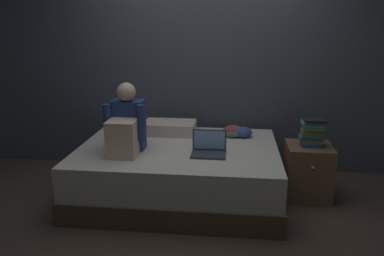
# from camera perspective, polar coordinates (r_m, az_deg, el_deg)

# --- Properties ---
(ground_plane) EXTENTS (8.00, 8.00, 0.00)m
(ground_plane) POSITION_cam_1_polar(r_m,az_deg,el_deg) (3.76, 0.47, -12.03)
(ground_plane) COLOR #47382D
(wall_back) EXTENTS (5.60, 0.10, 2.70)m
(wall_back) POSITION_cam_1_polar(r_m,az_deg,el_deg) (4.54, 2.09, 10.63)
(wall_back) COLOR #424751
(wall_back) RESTS_ON ground_plane
(bed) EXTENTS (2.00, 1.50, 0.53)m
(bed) POSITION_cam_1_polar(r_m,az_deg,el_deg) (3.94, -1.98, -6.45)
(bed) COLOR brown
(bed) RESTS_ON ground_plane
(nightstand) EXTENTS (0.44, 0.46, 0.55)m
(nightstand) POSITION_cam_1_polar(r_m,az_deg,el_deg) (4.08, 16.75, -6.15)
(nightstand) COLOR brown
(nightstand) RESTS_ON ground_plane
(person_sitting) EXTENTS (0.39, 0.44, 0.66)m
(person_sitting) POSITION_cam_1_polar(r_m,az_deg,el_deg) (3.67, -9.73, 0.24)
(person_sitting) COLOR navy
(person_sitting) RESTS_ON bed
(laptop) EXTENTS (0.32, 0.23, 0.22)m
(laptop) POSITION_cam_1_polar(r_m,az_deg,el_deg) (3.61, 2.51, -3.05)
(laptop) COLOR #333842
(laptop) RESTS_ON bed
(pillow) EXTENTS (0.56, 0.36, 0.13)m
(pillow) POSITION_cam_1_polar(r_m,az_deg,el_deg) (4.28, -3.30, 0.07)
(pillow) COLOR beige
(pillow) RESTS_ON bed
(book_stack) EXTENTS (0.24, 0.17, 0.28)m
(book_stack) POSITION_cam_1_polar(r_m,az_deg,el_deg) (3.94, 17.36, -0.58)
(book_stack) COLOR #284C84
(book_stack) RESTS_ON nightstand
(clothes_pile) EXTENTS (0.31, 0.21, 0.12)m
(clothes_pile) POSITION_cam_1_polar(r_m,az_deg,el_deg) (4.17, 6.59, -0.57)
(clothes_pile) COLOR #8E3D47
(clothes_pile) RESTS_ON bed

